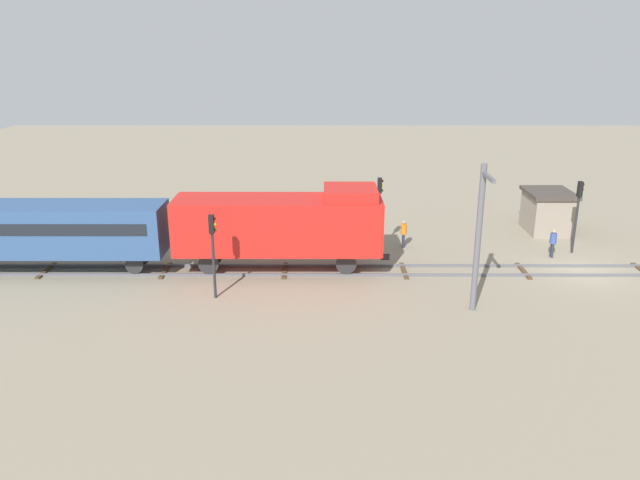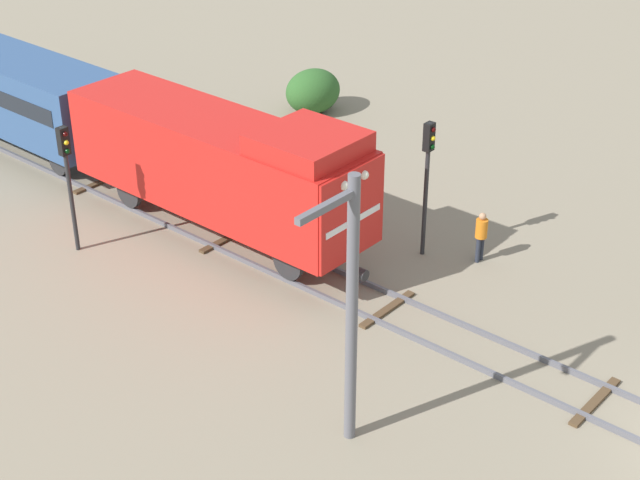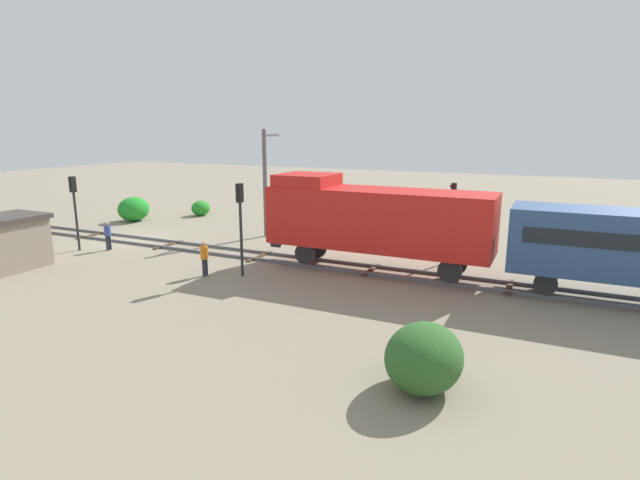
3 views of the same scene
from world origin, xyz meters
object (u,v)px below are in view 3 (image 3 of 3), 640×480
(traffic_signal_near, at_px, (74,200))
(traffic_signal_far, at_px, (453,208))
(worker_near_track, at_px, (108,234))
(relay_hut, at_px, (6,242))
(worker_by_signal, at_px, (204,256))
(locomotive, at_px, (374,217))
(traffic_signal_mid, at_px, (240,213))
(catenary_mast, at_px, (266,180))

(traffic_signal_near, relative_size, traffic_signal_far, 1.02)
(worker_near_track, relative_size, relay_hut, 0.49)
(traffic_signal_near, distance_m, relay_hut, 4.60)
(worker_near_track, xyz_separation_m, worker_by_signal, (1.80, 8.48, 0.00))
(traffic_signal_near, distance_m, worker_near_track, 2.66)
(locomotive, distance_m, traffic_signal_near, 17.47)
(locomotive, relative_size, worker_by_signal, 6.82)
(locomotive, xyz_separation_m, relay_hut, (7.50, -17.04, -1.38))
(traffic_signal_near, height_order, traffic_signal_mid, traffic_signal_mid)
(locomotive, bearing_deg, traffic_signal_far, 139.14)
(locomotive, bearing_deg, catenary_mast, -118.59)
(traffic_signal_mid, relative_size, catenary_mast, 0.64)
(catenary_mast, xyz_separation_m, relay_hut, (12.57, -7.74, -2.35))
(locomotive, bearing_deg, traffic_signal_near, -79.44)
(traffic_signal_mid, bearing_deg, locomotive, 121.53)
(traffic_signal_mid, height_order, worker_by_signal, traffic_signal_mid)
(worker_near_track, bearing_deg, traffic_signal_far, -109.41)
(traffic_signal_near, bearing_deg, worker_by_signal, 84.30)
(traffic_signal_mid, bearing_deg, worker_by_signal, -63.65)
(locomotive, distance_m, relay_hut, 18.67)
(worker_near_track, distance_m, catenary_mast, 10.17)
(worker_near_track, bearing_deg, worker_by_signal, -139.13)
(locomotive, height_order, traffic_signal_far, locomotive)
(traffic_signal_mid, height_order, catenary_mast, catenary_mast)
(catenary_mast, relative_size, relay_hut, 2.00)
(traffic_signal_near, xyz_separation_m, catenary_mast, (-8.27, 7.87, 0.72))
(traffic_signal_mid, xyz_separation_m, worker_by_signal, (0.80, -1.62, -2.13))
(locomotive, height_order, catenary_mast, catenary_mast)
(locomotive, bearing_deg, worker_near_track, -81.28)
(locomotive, distance_m, traffic_signal_mid, 6.51)
(relay_hut, bearing_deg, locomotive, 113.76)
(locomotive, relative_size, traffic_signal_mid, 2.57)
(locomotive, relative_size, traffic_signal_near, 2.67)
(traffic_signal_mid, distance_m, traffic_signal_far, 11.13)
(traffic_signal_mid, bearing_deg, traffic_signal_far, 128.97)
(locomotive, height_order, traffic_signal_mid, locomotive)
(catenary_mast, distance_m, relay_hut, 14.95)
(locomotive, xyz_separation_m, traffic_signal_near, (3.20, -17.17, 0.24))
(worker_by_signal, bearing_deg, traffic_signal_mid, -42.69)
(traffic_signal_far, xyz_separation_m, relay_hut, (11.10, -20.15, -1.56))
(traffic_signal_far, height_order, catenary_mast, catenary_mast)
(worker_near_track, distance_m, worker_by_signal, 8.67)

